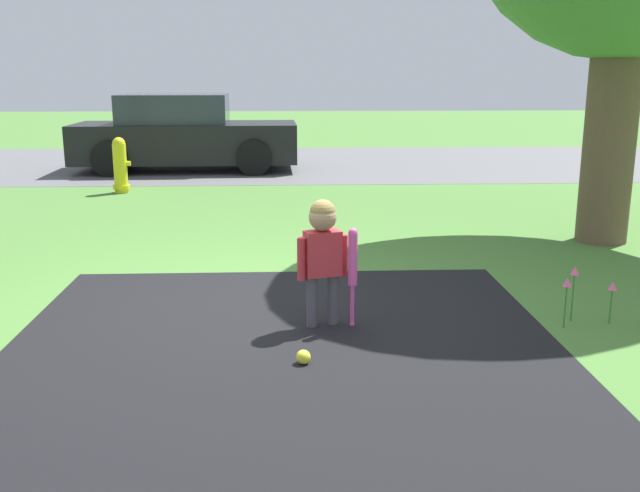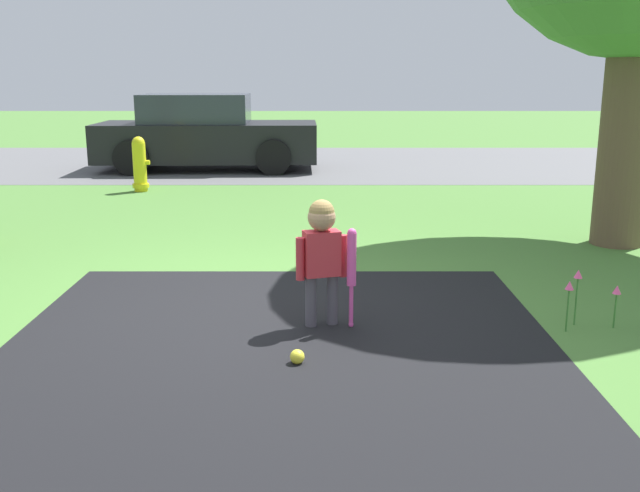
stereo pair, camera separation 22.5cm
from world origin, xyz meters
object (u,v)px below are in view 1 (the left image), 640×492
at_px(baseball_bat, 353,263).
at_px(fire_hydrant, 120,166).
at_px(child, 323,245).
at_px(parked_car, 184,135).
at_px(sports_ball, 303,357).

bearing_deg(baseball_bat, fire_hydrant, 116.22).
distance_m(child, parked_car, 8.86).
bearing_deg(fire_hydrant, child, -65.28).
bearing_deg(parked_car, baseball_bat, -76.06).
bearing_deg(sports_ball, baseball_bat, 61.44).
xyz_separation_m(baseball_bat, sports_ball, (-0.36, -0.67, -0.42)).
distance_m(baseball_bat, sports_ball, 0.87).
relative_size(sports_ball, fire_hydrant, 0.11).
height_order(fire_hydrant, parked_car, parked_car).
bearing_deg(parked_car, child, -77.31).
height_order(baseball_bat, sports_ball, baseball_bat).
height_order(sports_ball, parked_car, parked_car).
height_order(child, baseball_bat, child).
bearing_deg(sports_ball, child, 77.67).
relative_size(baseball_bat, fire_hydrant, 0.86).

